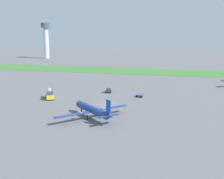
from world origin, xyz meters
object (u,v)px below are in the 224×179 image
at_px(fuel_truck_by_runway, 50,94).
at_px(control_tower, 46,37).
at_px(airplane_foreground_turboprop, 93,110).
at_px(pushback_tug_midfield, 108,90).
at_px(baggage_cart_near_gate, 139,96).

bearing_deg(fuel_truck_by_runway, control_tower, 177.95).
bearing_deg(airplane_foreground_turboprop, control_tower, -17.99).
height_order(pushback_tug_midfield, fuel_truck_by_runway, fuel_truck_by_runway).
distance_m(airplane_foreground_turboprop, fuel_truck_by_runway, 27.87).
height_order(airplane_foreground_turboprop, pushback_tug_midfield, airplane_foreground_turboprop).
bearing_deg(baggage_cart_near_gate, control_tower, 132.85).
xyz_separation_m(airplane_foreground_turboprop, baggage_cart_near_gate, (8.36, 27.62, -1.81)).
bearing_deg(fuel_truck_by_runway, baggage_cart_near_gate, 78.86).
xyz_separation_m(airplane_foreground_turboprop, pushback_tug_midfield, (-4.18, 32.66, -1.46)).
bearing_deg(airplane_foreground_turboprop, fuel_truck_by_runway, 1.24).
relative_size(pushback_tug_midfield, fuel_truck_by_runway, 0.57).
xyz_separation_m(pushback_tug_midfield, control_tower, (-88.97, 126.97, 17.45)).
distance_m(pushback_tug_midfield, fuel_truck_by_runway, 22.40).
bearing_deg(airplane_foreground_turboprop, baggage_cart_near_gate, -65.10).
distance_m(baggage_cart_near_gate, control_tower, 167.48).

